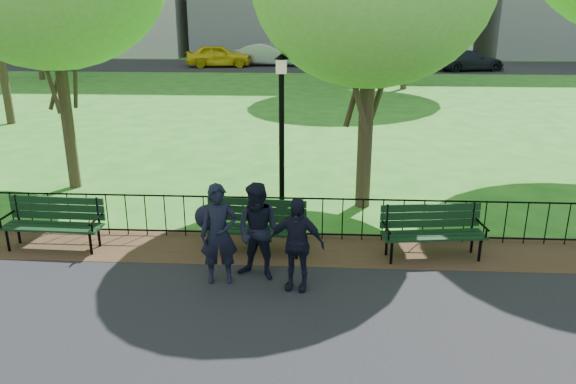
# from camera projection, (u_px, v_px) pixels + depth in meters

# --- Properties ---
(ground) EXTENTS (120.00, 120.00, 0.00)m
(ground) POSITION_uv_depth(u_px,v_px,m) (240.00, 284.00, 9.57)
(ground) COLOR #23631A
(dirt_strip) EXTENTS (60.00, 1.60, 0.01)m
(dirt_strip) POSITION_uv_depth(u_px,v_px,m) (251.00, 247.00, 10.98)
(dirt_strip) COLOR #321F14
(dirt_strip) RESTS_ON ground
(far_street) EXTENTS (70.00, 9.00, 0.01)m
(far_street) POSITION_uv_depth(u_px,v_px,m) (303.00, 66.00, 42.67)
(far_street) COLOR black
(far_street) RESTS_ON ground
(iron_fence) EXTENTS (24.06, 0.06, 1.00)m
(iron_fence) POSITION_uv_depth(u_px,v_px,m) (253.00, 215.00, 11.30)
(iron_fence) COLOR black
(iron_fence) RESTS_ON ground
(park_bench_main) EXTENTS (2.12, 0.75, 1.09)m
(park_bench_main) POSITION_uv_depth(u_px,v_px,m) (236.00, 219.00, 10.64)
(park_bench_main) COLOR black
(park_bench_main) RESTS_ON ground
(park_bench_left_a) EXTENTS (1.92, 0.66, 1.08)m
(park_bench_left_a) POSITION_uv_depth(u_px,v_px,m) (54.00, 218.00, 10.84)
(park_bench_left_a) COLOR black
(park_bench_left_a) RESTS_ON ground
(park_bench_right_a) EXTENTS (1.96, 0.82, 1.08)m
(park_bench_right_a) POSITION_uv_depth(u_px,v_px,m) (432.00, 226.00, 10.44)
(park_bench_right_a) COLOR black
(park_bench_right_a) RESTS_ON ground
(lamppost) EXTENTS (0.32, 0.32, 3.56)m
(lamppost) POSITION_uv_depth(u_px,v_px,m) (282.00, 130.00, 12.22)
(lamppost) COLOR black
(lamppost) RESTS_ON ground
(person_left) EXTENTS (0.69, 0.50, 1.75)m
(person_left) POSITION_uv_depth(u_px,v_px,m) (219.00, 234.00, 9.38)
(person_left) COLOR black
(person_left) RESTS_ON asphalt_path
(person_mid) EXTENTS (0.93, 0.68, 1.71)m
(person_mid) POSITION_uv_depth(u_px,v_px,m) (259.00, 232.00, 9.54)
(person_mid) COLOR black
(person_mid) RESTS_ON asphalt_path
(person_right) EXTENTS (0.99, 0.54, 1.60)m
(person_right) POSITION_uv_depth(u_px,v_px,m) (296.00, 244.00, 9.20)
(person_right) COLOR black
(person_right) RESTS_ON asphalt_path
(taxi) EXTENTS (5.02, 2.57, 1.64)m
(taxi) POSITION_uv_depth(u_px,v_px,m) (218.00, 56.00, 41.85)
(taxi) COLOR gold
(taxi) RESTS_ON far_street
(sedan_silver) EXTENTS (5.17, 2.41, 1.64)m
(sedan_silver) POSITION_uv_depth(u_px,v_px,m) (268.00, 55.00, 42.71)
(sedan_silver) COLOR #9EA1A5
(sedan_silver) RESTS_ON far_street
(sedan_dark) EXTENTS (5.21, 3.03, 1.42)m
(sedan_dark) POSITION_uv_depth(u_px,v_px,m) (469.00, 60.00, 39.49)
(sedan_dark) COLOR black
(sedan_dark) RESTS_ON far_street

